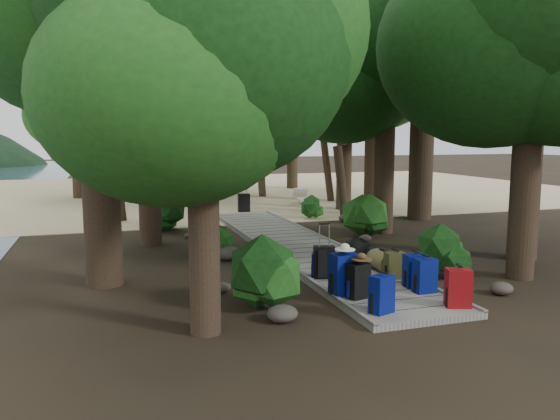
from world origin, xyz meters
name	(u,v)px	position (x,y,z in m)	size (l,w,h in m)	color
ground	(313,257)	(0.00, 0.00, 0.00)	(120.00, 120.00, 0.00)	black
sand_beach	(199,192)	(0.00, 16.00, 0.01)	(40.00, 22.00, 0.02)	tan
boardwalk	(298,246)	(0.00, 1.00, 0.06)	(2.00, 12.00, 0.12)	gray
backpack_left_a	(382,292)	(-0.61, -4.51, 0.45)	(0.35, 0.25, 0.66)	navy
backpack_left_b	(358,279)	(-0.62, -3.68, 0.45)	(0.36, 0.26, 0.67)	black
backpack_left_c	(343,272)	(-0.77, -3.43, 0.52)	(0.43, 0.31, 0.81)	navy
backpack_left_d	(321,264)	(-0.69, -2.19, 0.38)	(0.34, 0.24, 0.52)	navy
backpack_right_a	(458,286)	(0.70, -4.62, 0.47)	(0.39, 0.27, 0.69)	maroon
backpack_right_b	(425,274)	(0.65, -3.74, 0.46)	(0.37, 0.26, 0.67)	navy
backpack_right_c	(415,269)	(0.69, -3.37, 0.45)	(0.39, 0.28, 0.67)	navy
backpack_right_d	(395,264)	(0.64, -2.73, 0.40)	(0.37, 0.27, 0.57)	#43441F
duffel_right_khaki	(383,261)	(0.71, -2.14, 0.32)	(0.41, 0.61, 0.41)	olive
duffel_right_black	(363,251)	(0.68, -1.28, 0.35)	(0.46, 0.74, 0.46)	black
suitcase_on_boardwalk	(324,262)	(-0.66, -2.30, 0.43)	(0.40, 0.22, 0.63)	black
lone_suitcase_on_sand	(244,203)	(0.32, 7.92, 0.36)	(0.43, 0.25, 0.68)	black
hat_brown	(362,256)	(-0.56, -3.69, 0.84)	(0.36, 0.36, 0.11)	#51351E
hat_white	(345,246)	(-0.77, -3.48, 0.98)	(0.35, 0.35, 0.12)	silver
kayak	(160,205)	(-2.61, 9.59, 0.20)	(0.77, 3.52, 0.35)	#B0290F
sun_lounger	(307,197)	(3.36, 9.28, 0.33)	(0.63, 1.95, 0.63)	silver
tree_right_a	(531,86)	(3.28, -3.10, 3.81)	(4.57, 4.57, 7.62)	black
tree_right_b	(534,49)	(4.60, -1.66, 4.77)	(5.35, 5.35, 9.55)	black
tree_right_c	(386,89)	(3.16, 2.40, 4.19)	(4.84, 4.84, 8.37)	black
tree_right_d	(425,46)	(5.69, 4.44, 5.82)	(6.35, 6.35, 11.65)	black
tree_right_e	(345,99)	(4.20, 7.45, 4.23)	(4.70, 4.70, 8.45)	black
tree_right_f	(376,68)	(6.23, 8.89, 5.64)	(6.31, 6.31, 11.28)	black
tree_left_a	(202,111)	(-3.32, -4.23, 3.20)	(3.84, 3.84, 6.41)	black
tree_left_b	(93,18)	(-4.71, -1.05, 4.97)	(5.52, 5.52, 9.94)	black
tree_left_c	(146,85)	(-3.53, 2.72, 4.14)	(4.76, 4.76, 8.28)	black
tree_back_a	(179,104)	(-1.04, 15.10, 4.37)	(5.05, 5.05, 8.74)	black
tree_back_b	(230,83)	(1.62, 15.62, 5.47)	(6.12, 6.12, 10.93)	black
tree_back_c	(292,110)	(5.12, 16.18, 4.23)	(4.70, 4.70, 8.46)	black
tree_back_d	(75,120)	(-5.78, 14.73, 3.57)	(4.29, 4.29, 7.14)	black
palm_right_a	(347,109)	(3.49, 5.75, 3.77)	(4.42, 4.42, 7.54)	#143F11
palm_right_b	(329,107)	(4.79, 10.37, 4.08)	(4.22, 4.22, 8.16)	#143F11
palm_right_c	(266,114)	(2.72, 13.05, 3.85)	(4.84, 4.84, 7.70)	#143F11
palm_left_a	(110,116)	(-4.37, 7.11, 3.50)	(4.40, 4.40, 6.99)	#143F11
rock_left_a	(282,314)	(-2.11, -4.12, 0.13)	(0.49, 0.44, 0.27)	#4C473F
rock_left_b	(222,287)	(-2.66, -2.24, 0.09)	(0.33, 0.30, 0.18)	#4C473F
rock_left_c	(229,253)	(-1.97, 0.28, 0.16)	(0.58, 0.52, 0.32)	#4C473F
rock_left_d	(189,236)	(-2.45, 3.30, 0.07)	(0.26, 0.23, 0.14)	#4C473F
rock_right_a	(501,288)	(2.12, -3.96, 0.12)	(0.42, 0.38, 0.23)	#4C473F
rock_right_b	(459,258)	(2.88, -1.67, 0.12)	(0.44, 0.39, 0.24)	#4C473F
rock_right_c	(365,238)	(2.03, 1.30, 0.10)	(0.35, 0.32, 0.19)	#4C473F
rock_right_d	(347,218)	(2.95, 4.46, 0.15)	(0.54, 0.49, 0.30)	#4C473F
shrub_left_a	(261,276)	(-2.25, -3.39, 0.56)	(1.25, 1.25, 1.13)	#164A16
shrub_left_b	(215,239)	(-2.16, 0.90, 0.38)	(0.85, 0.85, 0.77)	#164A16
shrub_left_c	(165,210)	(-2.93, 4.83, 0.61)	(1.37, 1.37, 1.23)	#164A16
shrub_right_a	(448,254)	(1.97, -2.54, 0.47)	(1.05, 1.05, 0.94)	#164A16
shrub_right_b	(368,215)	(2.44, 1.95, 0.62)	(1.39, 1.39, 1.25)	#164A16
shrub_right_c	(313,209)	(2.24, 5.67, 0.34)	(0.76, 0.76, 0.69)	#164A16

